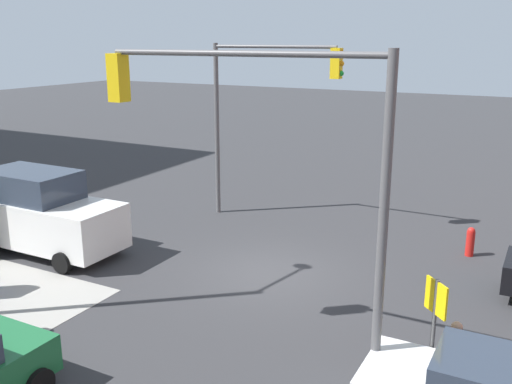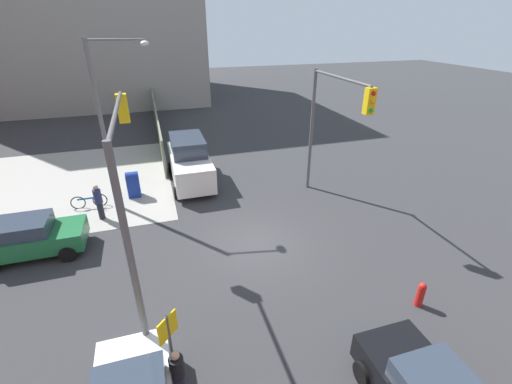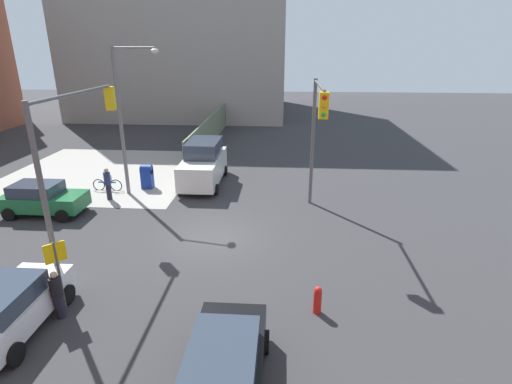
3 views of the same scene
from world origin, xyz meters
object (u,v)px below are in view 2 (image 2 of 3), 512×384
Objects in this scene: pedestrian_waiting at (99,201)px; sedan_green at (29,237)px; traffic_signal_se_corner at (331,116)px; street_lamp_corner at (109,116)px; traffic_signal_nw_corner at (126,177)px; van_white_delivery at (190,161)px; pedestrian_crossing at (178,374)px; bicycle_leaning_on_fence at (89,201)px; fire_hydrant at (421,294)px; mailbox_blue at (133,184)px.

sedan_green is at bearing -83.17° from pedestrian_waiting.
traffic_signal_se_corner is 0.81× the size of street_lamp_corner.
traffic_signal_nw_corner is 10.15m from traffic_signal_se_corner.
van_white_delivery is 3.33× the size of pedestrian_crossing.
fire_hydrant is at bearing -132.93° from bicycle_leaning_on_fence.
traffic_signal_nw_corner is at bearing -133.04° from sedan_green.
bicycle_leaning_on_fence is (1.40, 0.70, -0.60)m from pedestrian_waiting.
traffic_signal_nw_corner is at bearing 117.57° from traffic_signal_se_corner.
traffic_signal_nw_corner is 3.71× the size of bicycle_leaning_on_fence.
fire_hydrant is at bearing -108.31° from traffic_signal_nw_corner.
traffic_signal_se_corner is 11.71m from pedestrian_waiting.
mailbox_blue is at bearing 50.66° from pedestrian_crossing.
pedestrian_crossing is 0.90× the size of pedestrian_waiting.
pedestrian_waiting is at bearing -153.54° from bicycle_leaning_on_fence.
sedan_green is (-3.13, 3.47, -3.86)m from street_lamp_corner.
street_lamp_corner is 4.72m from bicycle_leaning_on_fence.
sedan_green is (-0.58, 13.41, -3.77)m from traffic_signal_se_corner.
pedestrian_crossing is at bearing -169.23° from traffic_signal_nw_corner.
bicycle_leaning_on_fence is (7.72, 2.70, -4.32)m from traffic_signal_nw_corner.
sedan_green is 2.18× the size of pedestrian_waiting.
traffic_signal_nw_corner reaches higher than pedestrian_crossing.
bicycle_leaning_on_fence is (0.47, 1.76, -4.35)m from street_lamp_corner.
bicycle_leaning_on_fence is at bearing -25.35° from sedan_green.
traffic_signal_se_corner is 6.91× the size of fire_hydrant.
sedan_green reaches higher than fire_hydrant.
street_lamp_corner is at bearing 95.42° from pedestrian_waiting.
bicycle_leaning_on_fence is (3.61, -1.71, -0.50)m from sedan_green.
street_lamp_corner is at bearing 53.47° from pedestrian_crossing.
fire_hydrant is at bearing -153.91° from van_white_delivery.
fire_hydrant is 13.67m from van_white_delivery.
pedestrian_waiting is (9.20, 10.70, 0.46)m from fire_hydrant.
fire_hydrant is (-11.20, -9.20, -0.28)m from mailbox_blue.
traffic_signal_nw_corner is 1.20× the size of van_white_delivery.
traffic_signal_se_corner is at bearing -62.43° from traffic_signal_nw_corner.
traffic_signal_nw_corner is 7.14m from sedan_green.
van_white_delivery is at bearing -72.97° from bicycle_leaning_on_fence.
van_white_delivery is (4.68, 6.30, -3.33)m from traffic_signal_se_corner.
pedestrian_waiting reaches higher than pedestrian_crossing.
fire_hydrant is at bearing 13.61° from pedestrian_waiting.
traffic_signal_se_corner is at bearing -104.49° from bicycle_leaning_on_fence.
traffic_signal_nw_corner is 7.61m from pedestrian_waiting.
bicycle_leaning_on_fence is (11.40, 3.40, -0.49)m from pedestrian_crossing.
fire_hydrant is at bearing -118.08° from sedan_green.
pedestrian_crossing is (-10.93, -1.64, -3.86)m from street_lamp_corner.
street_lamp_corner reaches higher than fire_hydrant.
van_white_delivery is 5.72m from bicycle_leaning_on_fence.
street_lamp_corner is at bearing -105.04° from bicycle_leaning_on_fence.
fire_hydrant is (-7.58, 0.30, -4.12)m from traffic_signal_se_corner.
bicycle_leaning_on_fence is at bearing 107.03° from van_white_delivery.
van_white_delivery is 5.61m from pedestrian_waiting.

